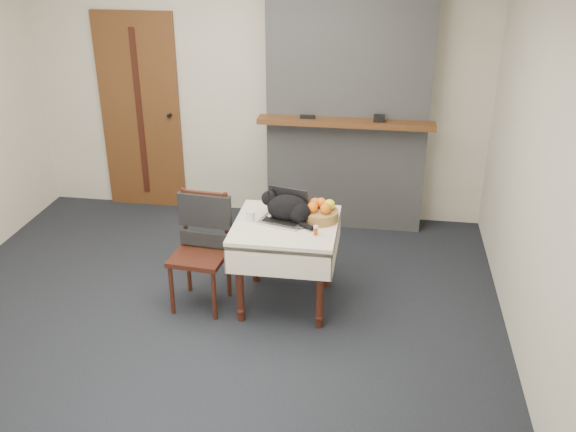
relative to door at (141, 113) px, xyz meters
name	(u,v)px	position (x,y,z in m)	size (l,w,h in m)	color
ground	(210,314)	(1.20, -1.97, -1.00)	(4.50, 4.50, 0.00)	black
room_shell	(214,74)	(1.20, -1.51, 0.76)	(4.52, 4.01, 2.61)	beige
door	(141,113)	(0.00, 0.00, 0.00)	(0.82, 0.10, 2.00)	brown
chimney	(348,95)	(2.10, -0.13, 0.30)	(1.62, 0.48, 2.60)	gray
side_table	(286,236)	(1.76, -1.71, -0.41)	(0.78, 0.78, 0.70)	#37120F
laptop	(285,212)	(1.74, -1.65, -0.24)	(0.38, 0.35, 0.24)	#B7B7BC
cat	(289,208)	(1.77, -1.66, -0.20)	(0.45, 0.32, 0.23)	black
cream_jar	(251,216)	(1.49, -1.71, -0.26)	(0.07, 0.07, 0.08)	silver
pill_bottle	(316,230)	(2.00, -1.87, -0.26)	(0.03, 0.03, 0.07)	#9C4013
fruit_basket	(320,212)	(2.01, -1.61, -0.24)	(0.28, 0.28, 0.16)	#A98744
desk_clutter	(313,224)	(1.96, -1.70, -0.30)	(0.13, 0.02, 0.01)	black
chair	(202,234)	(1.11, -1.75, -0.42)	(0.44, 0.44, 0.91)	#37120F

